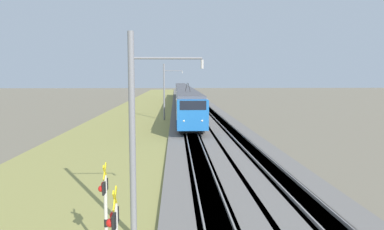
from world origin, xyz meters
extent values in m
cube|color=slate|center=(50.00, 0.00, 0.15)|extent=(240.00, 4.40, 0.30)
cube|color=slate|center=(50.00, -4.13, 0.15)|extent=(240.00, 4.40, 0.30)
cube|color=#4C4238|center=(50.00, 0.00, 0.15)|extent=(240.00, 1.57, 0.30)
cube|color=gray|center=(50.00, 0.53, 0.38)|extent=(240.00, 0.07, 0.15)
cube|color=gray|center=(50.00, -0.53, 0.38)|extent=(240.00, 0.07, 0.15)
cube|color=#4C4238|center=(50.00, -4.13, 0.15)|extent=(240.00, 1.57, 0.30)
cube|color=gray|center=(50.00, -3.60, 0.38)|extent=(240.00, 0.07, 0.15)
cube|color=gray|center=(50.00, -4.67, 0.38)|extent=(240.00, 0.07, 0.15)
cube|color=#99934C|center=(50.00, 7.08, 0.06)|extent=(240.00, 11.60, 0.12)
cube|color=blue|center=(26.68, 0.00, 2.36)|extent=(1.85, 2.82, 2.73)
cube|color=black|center=(26.40, 0.00, 3.28)|extent=(1.33, 2.35, 0.82)
sphere|color=#F2EAC6|center=(25.80, 0.81, 1.91)|extent=(0.20, 0.20, 0.20)
sphere|color=#F2EAC6|center=(25.80, -0.81, 1.91)|extent=(0.20, 0.20, 0.20)
cube|color=navy|center=(37.04, 0.00, 1.38)|extent=(18.88, 2.93, 0.76)
cube|color=silver|center=(37.04, 0.00, 2.74)|extent=(18.88, 2.93, 1.96)
cube|color=black|center=(37.04, 0.00, 2.90)|extent=(17.37, 2.95, 0.82)
cube|color=#515156|center=(37.04, 0.00, 3.85)|extent=(18.88, 2.70, 0.25)
cube|color=black|center=(37.04, 0.00, 0.72)|extent=(17.93, 2.49, 0.55)
cylinder|color=black|center=(29.40, 0.53, 0.88)|extent=(0.86, 0.12, 0.86)
cylinder|color=black|center=(29.40, -0.53, 0.88)|extent=(0.86, 0.12, 0.86)
cube|color=navy|center=(57.44, 0.00, 1.38)|extent=(20.73, 2.93, 0.76)
cube|color=silver|center=(57.44, 0.00, 2.74)|extent=(20.73, 2.93, 1.96)
cube|color=black|center=(57.44, 0.00, 2.90)|extent=(19.07, 2.95, 0.82)
cube|color=#515156|center=(57.44, 0.00, 3.85)|extent=(20.73, 2.70, 0.25)
cube|color=black|center=(57.44, 0.00, 0.72)|extent=(19.69, 2.49, 0.55)
cube|color=navy|center=(78.77, 0.00, 1.38)|extent=(20.73, 2.93, 0.76)
cube|color=silver|center=(78.77, 0.00, 2.74)|extent=(20.73, 2.93, 1.96)
cube|color=black|center=(78.77, 0.00, 2.90)|extent=(19.07, 2.95, 0.82)
cube|color=#515156|center=(78.77, 0.00, 3.85)|extent=(20.73, 2.70, 0.25)
cube|color=black|center=(78.77, 0.00, 0.72)|extent=(19.69, 2.49, 0.55)
cube|color=navy|center=(100.10, 0.00, 1.38)|extent=(20.73, 2.93, 0.76)
cube|color=silver|center=(100.10, 0.00, 2.74)|extent=(20.73, 2.93, 1.96)
cube|color=black|center=(100.10, 0.00, 2.90)|extent=(19.07, 2.95, 0.82)
cube|color=#515156|center=(100.10, 0.00, 3.85)|extent=(20.73, 2.70, 0.25)
cube|color=black|center=(100.10, 0.00, 0.72)|extent=(19.69, 2.49, 0.55)
cylinder|color=black|center=(39.87, 0.17, 4.53)|extent=(0.06, 0.33, 1.08)
cylinder|color=black|center=(39.87, -0.17, 4.53)|extent=(0.06, 0.33, 1.08)
cube|color=black|center=(29.40, 0.00, 0.00)|extent=(0.10, 0.10, 0.00)
cube|color=black|center=(1.26, 2.90, 2.53)|extent=(0.70, 0.06, 0.36)
sphere|color=red|center=(1.03, 2.97, 2.53)|extent=(0.20, 0.20, 0.20)
sphere|color=red|center=(1.48, 2.97, 2.53)|extent=(0.20, 0.20, 0.20)
cube|color=yellow|center=(1.26, 2.90, 3.00)|extent=(0.49, 0.03, 0.49)
cube|color=yellow|center=(1.26, 2.90, 3.00)|extent=(0.49, 0.03, 0.49)
cylinder|color=beige|center=(4.32, 3.70, 1.37)|extent=(0.11, 0.11, 2.73)
cylinder|color=black|center=(4.32, 3.70, 1.23)|extent=(0.12, 0.12, 0.25)
cube|color=black|center=(4.32, 3.70, 2.38)|extent=(0.70, 0.06, 0.36)
sphere|color=red|center=(4.09, 3.77, 2.38)|extent=(0.20, 0.20, 0.20)
sphere|color=red|center=(4.54, 3.77, 2.38)|extent=(0.20, 0.20, 0.20)
cube|color=yellow|center=(4.32, 3.70, 2.85)|extent=(0.49, 0.03, 0.49)
cube|color=yellow|center=(4.32, 3.70, 2.85)|extent=(0.49, 0.03, 0.49)
cylinder|color=slate|center=(5.81, 3.03, 3.63)|extent=(0.22, 0.22, 7.26)
cylinder|color=slate|center=(5.81, 1.83, 6.36)|extent=(0.08, 2.40, 0.08)
cylinder|color=#B2ADA8|center=(5.81, 0.63, 6.16)|extent=(0.10, 0.10, 0.30)
cylinder|color=slate|center=(42.37, 3.03, 3.76)|extent=(0.22, 0.22, 7.51)
cylinder|color=slate|center=(42.37, 1.83, 6.61)|extent=(0.08, 2.40, 0.08)
cylinder|color=#B2ADA8|center=(42.37, 0.63, 6.41)|extent=(0.10, 0.10, 0.30)
camera|label=1|loc=(-6.96, 1.54, 5.70)|focal=35.00mm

